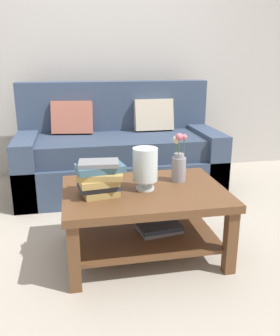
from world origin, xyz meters
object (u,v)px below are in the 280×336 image
at_px(couch, 119,154).
at_px(glass_hurricane_vase, 145,166).
at_px(coffee_table, 145,208).
at_px(book_stack_main, 99,178).
at_px(flower_pitcher, 179,163).

bearing_deg(couch, glass_hurricane_vase, -90.13).
bearing_deg(glass_hurricane_vase, couch, 89.87).
bearing_deg(coffee_table, glass_hurricane_vase, 98.92).
relative_size(couch, book_stack_main, 6.20).
xyz_separation_m(couch, coffee_table, (-0.00, -1.32, -0.03)).
height_order(coffee_table, book_stack_main, book_stack_main).
relative_size(book_stack_main, flower_pitcher, 0.91).
xyz_separation_m(couch, flower_pitcher, (0.26, -1.20, 0.23)).
bearing_deg(book_stack_main, couch, 77.50).
bearing_deg(glass_hurricane_vase, flower_pitcher, 24.19).
bearing_deg(flower_pitcher, coffee_table, -155.48).
height_order(book_stack_main, flower_pitcher, flower_pitcher).
bearing_deg(flower_pitcher, book_stack_main, -164.44).
bearing_deg(coffee_table, book_stack_main, -172.99).
distance_m(book_stack_main, glass_hurricane_vase, 0.30).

